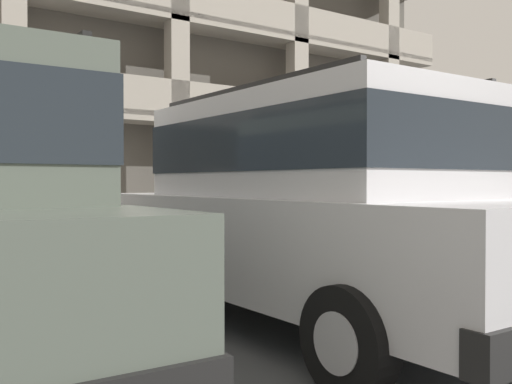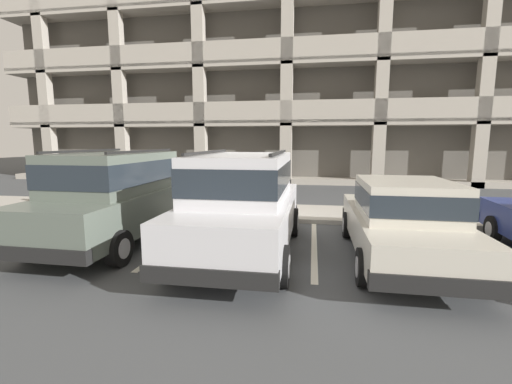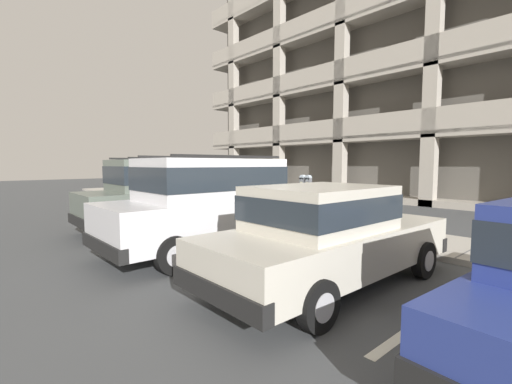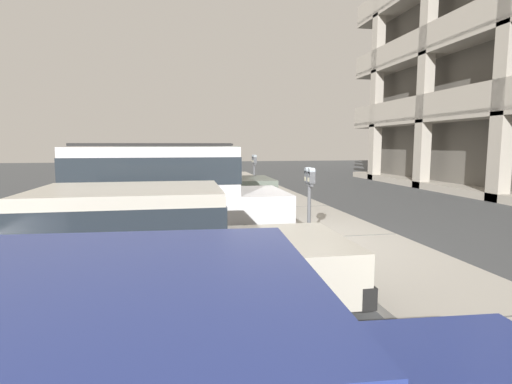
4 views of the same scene
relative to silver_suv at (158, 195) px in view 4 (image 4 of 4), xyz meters
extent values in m
cube|color=#444749|center=(-0.13, 2.52, -1.14)|extent=(80.00, 80.00, 0.10)
cube|color=#ADA89E|center=(-0.13, 3.82, -1.03)|extent=(40.00, 2.20, 0.12)
cube|color=#606060|center=(-8.13, 3.82, -0.97)|extent=(0.03, 2.16, 0.00)
cube|color=#606060|center=(-4.13, 3.82, -0.97)|extent=(0.03, 2.16, 0.00)
cube|color=#606060|center=(-0.13, 3.82, -0.97)|extent=(0.03, 2.16, 0.00)
cube|color=#606060|center=(3.87, 3.82, -0.97)|extent=(0.03, 2.16, 0.00)
cube|color=silver|center=(-4.70, 1.12, -1.08)|extent=(0.12, 4.80, 0.01)
cube|color=silver|center=(-1.65, 1.12, -1.08)|extent=(0.12, 4.80, 0.01)
cube|color=silver|center=(1.39, 1.12, -1.08)|extent=(0.12, 4.80, 0.01)
cube|color=silver|center=(0.00, 0.02, -0.36)|extent=(1.85, 4.70, 0.80)
cube|color=silver|center=(0.00, -0.03, 0.46)|extent=(1.62, 2.92, 0.84)
cube|color=#232B33|center=(0.00, -0.03, 0.48)|extent=(1.65, 2.94, 0.46)
cube|color=black|center=(0.00, 2.33, -0.64)|extent=(1.88, 0.16, 0.24)
cube|color=black|center=(0.00, -2.29, -0.64)|extent=(1.88, 0.16, 0.24)
cube|color=silver|center=(0.57, 2.38, -0.28)|extent=(0.24, 0.03, 0.14)
cube|color=silver|center=(-0.57, 2.38, -0.28)|extent=(0.24, 0.03, 0.14)
cylinder|color=black|center=(0.90, 1.48, -0.76)|extent=(0.20, 0.66, 0.66)
cylinder|color=#B2B2B7|center=(0.90, 1.48, -0.76)|extent=(0.22, 0.36, 0.36)
cylinder|color=black|center=(-0.90, 1.48, -0.76)|extent=(0.20, 0.66, 0.66)
cylinder|color=#B2B2B7|center=(-0.90, 1.48, -0.76)|extent=(0.22, 0.36, 0.36)
cylinder|color=black|center=(0.90, -1.44, -0.76)|extent=(0.20, 0.66, 0.66)
cylinder|color=#B2B2B7|center=(0.90, -1.44, -0.76)|extent=(0.22, 0.36, 0.36)
cylinder|color=black|center=(-0.90, -1.43, -0.76)|extent=(0.20, 0.66, 0.66)
cylinder|color=#B2B2B7|center=(-0.90, -1.43, -0.76)|extent=(0.22, 0.36, 0.36)
cube|color=black|center=(0.69, -0.03, 0.92)|extent=(0.05, 2.62, 0.05)
cube|color=black|center=(-0.69, -0.03, 0.92)|extent=(0.05, 2.62, 0.05)
cube|color=#5B665B|center=(-2.93, 0.45, -0.36)|extent=(1.92, 4.73, 0.80)
cube|color=#5B665B|center=(-2.93, 0.40, 0.46)|extent=(1.67, 2.94, 0.84)
cube|color=#232B33|center=(-2.93, 0.40, 0.48)|extent=(1.69, 2.97, 0.46)
cube|color=black|center=(-2.89, 2.75, -0.64)|extent=(1.88, 0.19, 0.24)
cube|color=black|center=(-2.97, -1.86, -0.64)|extent=(1.88, 0.19, 0.24)
cube|color=silver|center=(-2.32, 2.79, -0.28)|extent=(0.24, 0.03, 0.14)
cube|color=silver|center=(-3.46, 2.81, -0.28)|extent=(0.24, 0.03, 0.14)
cylinder|color=black|center=(-2.00, 1.89, -0.76)|extent=(0.21, 0.66, 0.66)
cylinder|color=#B2B2B7|center=(-2.00, 1.89, -0.76)|extent=(0.23, 0.37, 0.36)
cylinder|color=black|center=(-3.81, 1.92, -0.76)|extent=(0.21, 0.66, 0.66)
cylinder|color=#B2B2B7|center=(-3.81, 1.92, -0.76)|extent=(0.23, 0.37, 0.36)
cylinder|color=black|center=(-2.05, -1.03, -0.76)|extent=(0.21, 0.66, 0.66)
cylinder|color=#B2B2B7|center=(-2.05, -1.03, -0.76)|extent=(0.23, 0.37, 0.36)
cylinder|color=black|center=(-3.86, -1.00, -0.76)|extent=(0.21, 0.66, 0.66)
cylinder|color=#B2B2B7|center=(-3.86, -1.00, -0.76)|extent=(0.23, 0.37, 0.36)
cube|color=black|center=(-2.24, 0.38, 0.92)|extent=(0.10, 2.62, 0.05)
cube|color=black|center=(-3.62, 0.41, 0.92)|extent=(0.10, 2.62, 0.05)
cube|color=beige|center=(2.95, 0.16, -0.49)|extent=(1.74, 4.41, 0.60)
cube|color=beige|center=(2.95, -0.14, 0.13)|extent=(1.51, 1.99, 0.64)
cube|color=#232B33|center=(2.95, -0.14, 0.15)|extent=(1.54, 2.02, 0.35)
cube|color=black|center=(2.97, 2.32, -0.67)|extent=(1.74, 0.17, 0.24)
cube|color=silver|center=(3.50, 2.37, -0.43)|extent=(0.24, 0.03, 0.14)
cube|color=silver|center=(2.45, 2.37, -0.43)|extent=(0.24, 0.03, 0.14)
cylinder|color=black|center=(3.80, 1.52, -0.79)|extent=(0.16, 0.60, 0.60)
cylinder|color=#B2B2B7|center=(3.80, 1.52, -0.79)|extent=(0.18, 0.33, 0.33)
cylinder|color=black|center=(2.13, 1.53, -0.79)|extent=(0.16, 0.60, 0.60)
cylinder|color=#B2B2B7|center=(2.13, 1.53, -0.79)|extent=(0.18, 0.33, 0.33)
cylinder|color=black|center=(2.11, -1.20, -0.79)|extent=(0.16, 0.60, 0.60)
cylinder|color=#B2B2B7|center=(2.11, -1.20, -0.79)|extent=(0.18, 0.33, 0.33)
cube|color=navy|center=(5.99, -0.07, 0.13)|extent=(1.62, 2.07, 0.64)
cube|color=#232B33|center=(5.99, -0.07, 0.15)|extent=(1.65, 2.10, 0.35)
cylinder|color=#595B60|center=(0.15, 2.87, -0.42)|extent=(0.07, 0.07, 1.10)
cube|color=#595B60|center=(0.15, 2.87, 0.16)|extent=(0.28, 0.06, 0.06)
cube|color=#515459|center=(0.05, 2.87, 0.30)|extent=(0.15, 0.11, 0.22)
cylinder|color=#8C99A3|center=(0.05, 2.87, 0.41)|extent=(0.15, 0.11, 0.15)
cube|color=#B7B293|center=(0.05, 2.81, 0.26)|extent=(0.08, 0.01, 0.08)
cube|color=#515459|center=(0.25, 2.87, 0.30)|extent=(0.15, 0.11, 0.22)
cylinder|color=#8C99A3|center=(0.25, 2.87, 0.41)|extent=(0.15, 0.11, 0.15)
cube|color=#B7B293|center=(0.25, 2.81, 0.26)|extent=(0.08, 0.01, 0.08)
cylinder|color=#595B60|center=(-5.94, 2.91, -0.37)|extent=(0.07, 0.07, 1.19)
cube|color=#595B60|center=(-5.94, 2.91, 0.25)|extent=(0.28, 0.06, 0.06)
cube|color=#515459|center=(-6.04, 2.91, 0.39)|extent=(0.15, 0.11, 0.22)
cylinder|color=#8C99A3|center=(-6.04, 2.91, 0.50)|extent=(0.15, 0.11, 0.15)
cube|color=#B7B293|center=(-6.04, 2.85, 0.36)|extent=(0.08, 0.01, 0.08)
cube|color=#515459|center=(-5.84, 2.91, 0.39)|extent=(0.15, 0.11, 0.22)
cylinder|color=#8C99A3|center=(-5.84, 2.91, 0.50)|extent=(0.15, 0.11, 0.15)
cube|color=#B7B293|center=(-5.84, 2.85, 0.36)|extent=(0.08, 0.01, 0.08)
cube|color=#A8A093|center=(-13.78, 11.39, 6.41)|extent=(0.60, 0.50, 15.00)
cube|color=#A8A093|center=(-9.21, 11.39, 6.41)|extent=(0.60, 0.50, 15.00)
camera|label=1|loc=(-3.23, -3.84, 0.17)|focal=40.00mm
camera|label=2|loc=(1.32, -6.43, 1.13)|focal=24.00mm
camera|label=3|loc=(6.05, -4.17, 0.78)|focal=24.00mm
camera|label=4|loc=(7.49, 0.42, 0.93)|focal=28.00mm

